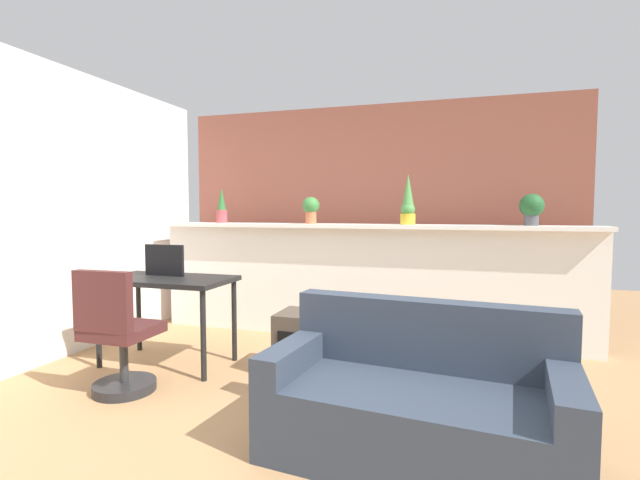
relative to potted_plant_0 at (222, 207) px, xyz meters
The scene contains 14 objects.
ground_plane 2.89m from the potted_plant_0, 51.43° to the right, with size 12.00×12.00×0.00m, color tan.
divider_wall 1.77m from the potted_plant_0, ahead, with size 4.45×0.16×1.14m, color white.
plant_shelf 1.60m from the potted_plant_0, ahead, with size 4.45×0.31×0.04m, color white.
brick_wall_behind 1.70m from the potted_plant_0, 20.94° to the left, with size 4.45×0.10×2.50m, color brown.
side_wall_left 1.82m from the potted_plant_0, 119.06° to the right, with size 0.12×4.40×2.60m, color white.
potted_plant_0 is the anchor object (origin of this frame).
potted_plant_1 1.07m from the potted_plant_0, ahead, with size 0.18×0.18×0.28m.
potted_plant_2 2.06m from the potted_plant_0, ahead, with size 0.15×0.15×0.49m.
potted_plant_3 3.17m from the potted_plant_0, ahead, with size 0.22×0.22×0.29m.
desk 1.45m from the potted_plant_0, 82.00° to the right, with size 1.10×0.60×0.75m.
tv_monitor 1.27m from the potted_plant_0, 85.24° to the right, with size 0.37×0.04×0.27m, color black.
office_chair 2.16m from the potted_plant_0, 83.02° to the right, with size 0.44×0.45×0.91m.
side_cube_shelf 2.09m from the potted_plant_0, 39.77° to the right, with size 0.40×0.41×0.50m.
couch 3.33m from the potted_plant_0, 41.92° to the right, with size 1.63×0.92×0.80m.
Camera 1 is at (0.96, -2.51, 1.32)m, focal length 25.35 mm.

